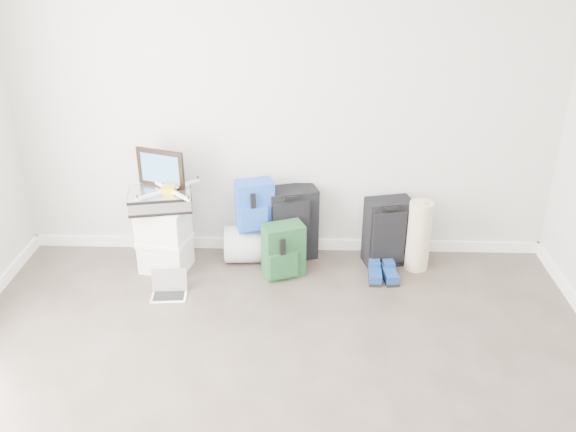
{
  "coord_description": "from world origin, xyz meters",
  "views": [
    {
      "loc": [
        0.18,
        -2.29,
        2.67
      ],
      "look_at": [
        0.05,
        1.9,
        0.62
      ],
      "focal_mm": 38.0,
      "sensor_mm": 36.0,
      "label": 1
    }
  ],
  "objects_px": {
    "briefcase": "(160,199)",
    "laptop": "(169,290)",
    "boxes_stack": "(164,238)",
    "large_suitcase": "(292,223)",
    "duffel_bag": "(256,244)",
    "carry_on": "(387,232)"
  },
  "relations": [
    {
      "from": "briefcase",
      "to": "laptop",
      "type": "height_order",
      "value": "briefcase"
    },
    {
      "from": "boxes_stack",
      "to": "laptop",
      "type": "height_order",
      "value": "boxes_stack"
    },
    {
      "from": "boxes_stack",
      "to": "large_suitcase",
      "type": "distance_m",
      "value": 1.08
    },
    {
      "from": "duffel_bag",
      "to": "briefcase",
      "type": "bearing_deg",
      "value": -171.5
    },
    {
      "from": "boxes_stack",
      "to": "briefcase",
      "type": "height_order",
      "value": "briefcase"
    },
    {
      "from": "boxes_stack",
      "to": "laptop",
      "type": "bearing_deg",
      "value": -63.82
    },
    {
      "from": "large_suitcase",
      "to": "carry_on",
      "type": "relative_size",
      "value": 1.09
    },
    {
      "from": "laptop",
      "to": "large_suitcase",
      "type": "bearing_deg",
      "value": 29.2
    },
    {
      "from": "large_suitcase",
      "to": "laptop",
      "type": "bearing_deg",
      "value": -163.07
    },
    {
      "from": "boxes_stack",
      "to": "large_suitcase",
      "type": "xyz_separation_m",
      "value": [
        1.05,
        0.24,
        0.03
      ]
    },
    {
      "from": "briefcase",
      "to": "duffel_bag",
      "type": "height_order",
      "value": "briefcase"
    },
    {
      "from": "laptop",
      "to": "duffel_bag",
      "type": "bearing_deg",
      "value": 36.3
    },
    {
      "from": "briefcase",
      "to": "large_suitcase",
      "type": "relative_size",
      "value": 0.76
    },
    {
      "from": "duffel_bag",
      "to": "laptop",
      "type": "height_order",
      "value": "duffel_bag"
    },
    {
      "from": "large_suitcase",
      "to": "carry_on",
      "type": "xyz_separation_m",
      "value": [
        0.81,
        -0.08,
        -0.03
      ]
    },
    {
      "from": "carry_on",
      "to": "duffel_bag",
      "type": "bearing_deg",
      "value": 167.06
    },
    {
      "from": "large_suitcase",
      "to": "laptop",
      "type": "distance_m",
      "value": 1.18
    },
    {
      "from": "duffel_bag",
      "to": "carry_on",
      "type": "distance_m",
      "value": 1.12
    },
    {
      "from": "briefcase",
      "to": "carry_on",
      "type": "height_order",
      "value": "briefcase"
    },
    {
      "from": "large_suitcase",
      "to": "laptop",
      "type": "relative_size",
      "value": 2.2
    },
    {
      "from": "duffel_bag",
      "to": "carry_on",
      "type": "xyz_separation_m",
      "value": [
        1.11,
        0.0,
        0.13
      ]
    },
    {
      "from": "laptop",
      "to": "carry_on",
      "type": "bearing_deg",
      "value": 12.89
    }
  ]
}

